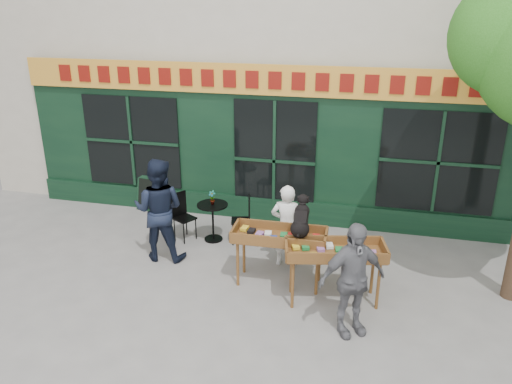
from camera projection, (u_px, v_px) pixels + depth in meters
ground at (246, 273)px, 8.71m from camera, size 80.00×80.00×0.00m
book_cart_center at (279, 239)px, 8.12m from camera, size 1.52×0.66×0.99m
dog at (301, 216)px, 7.83m from camera, size 0.36×0.61×0.60m
woman at (286, 226)px, 8.73m from camera, size 0.56×0.38×1.52m
book_cart_right at (335, 254)px, 7.63m from camera, size 1.60×0.93×0.99m
man_right at (352, 280)px, 6.88m from camera, size 1.06×0.88×1.70m
bistro_table at (213, 215)px, 9.73m from camera, size 0.60×0.60×0.76m
bistro_chair_left at (182, 212)px, 9.81m from camera, size 0.50×0.50×0.95m
bistro_chair_right at (245, 216)px, 9.65m from camera, size 0.44×0.44×0.95m
potted_plant at (212, 197)px, 9.60m from camera, size 0.17×0.14×0.28m
man_left at (159, 210)px, 8.92m from camera, size 0.98×0.79×1.90m
chalkboard at (148, 194)px, 11.18m from camera, size 0.58×0.27×0.79m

